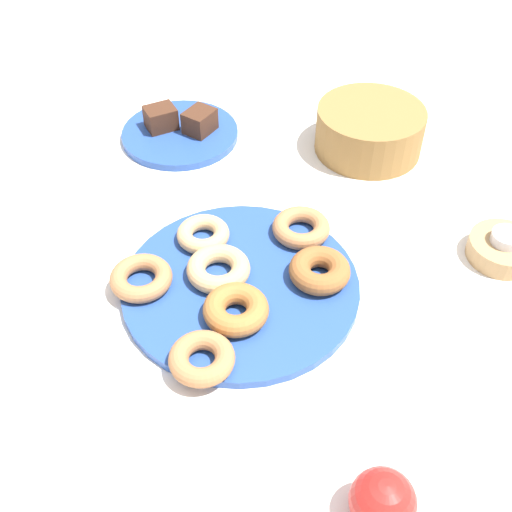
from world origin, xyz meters
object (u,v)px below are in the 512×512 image
object	(u,v)px
donut_5	(320,270)
brownie_near	(161,118)
brownie_far	(200,121)
basket	(369,130)
donut_6	(202,358)
candle_holder	(503,249)
donut_2	(203,234)
donut_3	(301,228)
donut_4	(218,269)
donut_1	(141,278)
apple	(383,502)
donut_0	(236,309)
donut_plate	(241,286)
cake_plate	(180,134)
tealight	(507,238)

from	to	relation	value
donut_5	brownie_near	xyz separation A→B (m)	(-0.44, 0.09, 0.01)
brownie_far	basket	bearing A→B (deg)	37.19
donut_6	candle_holder	xyz separation A→B (m)	(0.16, 0.43, -0.01)
donut_2	donut_3	world-z (taller)	donut_3
donut_4	basket	bearing A→B (deg)	96.83
donut_3	donut_5	xyz separation A→B (m)	(0.08, -0.05, 0.00)
donut_5	donut_2	bearing A→B (deg)	-160.62
donut_1	basket	xyz separation A→B (m)	(0.02, 0.48, 0.01)
donut_5	apple	distance (m)	0.33
brownie_far	brownie_near	bearing A→B (deg)	-143.97
brownie_far	apple	bearing A→B (deg)	-27.39
donut_5	apple	size ratio (longest dim) A/B	1.24
donut_2	candle_holder	xyz separation A→B (m)	(0.32, 0.29, -0.01)
donut_0	donut_4	distance (m)	0.08
donut_plate	donut_2	world-z (taller)	donut_2
donut_0	brownie_far	xyz separation A→B (m)	(-0.35, 0.25, 0.01)
cake_plate	donut_1	bearing A→B (deg)	-48.57
brownie_near	cake_plate	bearing A→B (deg)	26.57
donut_plate	donut_1	distance (m)	0.13
tealight	brownie_far	bearing A→B (deg)	-169.46
donut_4	donut_6	size ratio (longest dim) A/B	1.08
donut_3	basket	size ratio (longest dim) A/B	0.46
donut_0	brownie_near	world-z (taller)	brownie_near
donut_3	brownie_near	bearing A→B (deg)	174.33
donut_2	apple	world-z (taller)	apple
brownie_near	candle_holder	xyz separation A→B (m)	(0.59, 0.14, -0.02)
donut_0	tealight	xyz separation A→B (m)	(0.18, 0.35, 0.01)
donut_6	apple	distance (m)	0.26
tealight	donut_2	bearing A→B (deg)	-138.33
donut_0	tealight	world-z (taller)	tealight
donut_2	donut_3	bearing A→B (deg)	49.85
brownie_far	apple	distance (m)	0.72
cake_plate	donut_2	bearing A→B (deg)	-33.80
donut_0	brownie_near	bearing A→B (deg)	152.43
candle_holder	donut_2	bearing A→B (deg)	-138.33
donut_0	basket	world-z (taller)	basket
donut_3	candle_holder	size ratio (longest dim) A/B	0.85
candle_holder	donut_0	bearing A→B (deg)	-117.36
apple	brownie_near	bearing A→B (deg)	157.39
donut_6	apple	world-z (taller)	apple
donut_0	donut_2	world-z (taller)	donut_0
donut_plate	candle_holder	distance (m)	0.38
donut_6	donut_3	bearing A→B (deg)	105.26
brownie_near	candle_holder	size ratio (longest dim) A/B	0.52
apple	cake_plate	bearing A→B (deg)	155.34
donut_3	donut_6	bearing A→B (deg)	-74.74
donut_1	apple	bearing A→B (deg)	-3.68
donut_2	apple	bearing A→B (deg)	-18.78
donut_plate	tealight	xyz separation A→B (m)	(0.22, 0.31, 0.03)
donut_0	tealight	size ratio (longest dim) A/B	1.90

